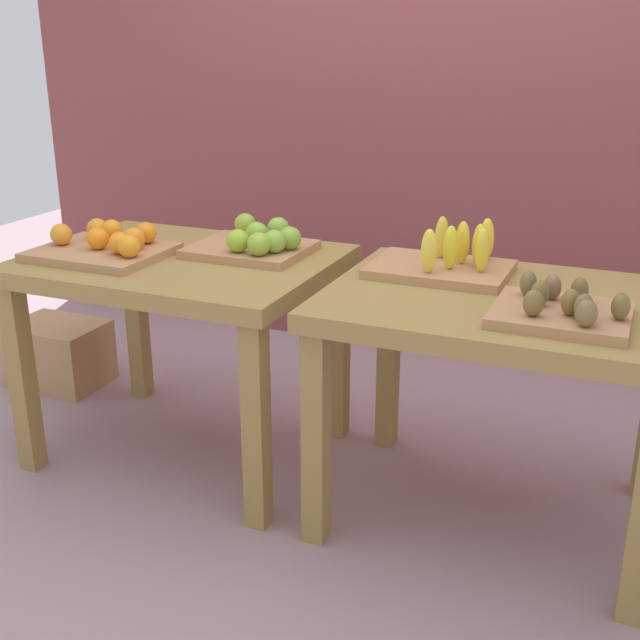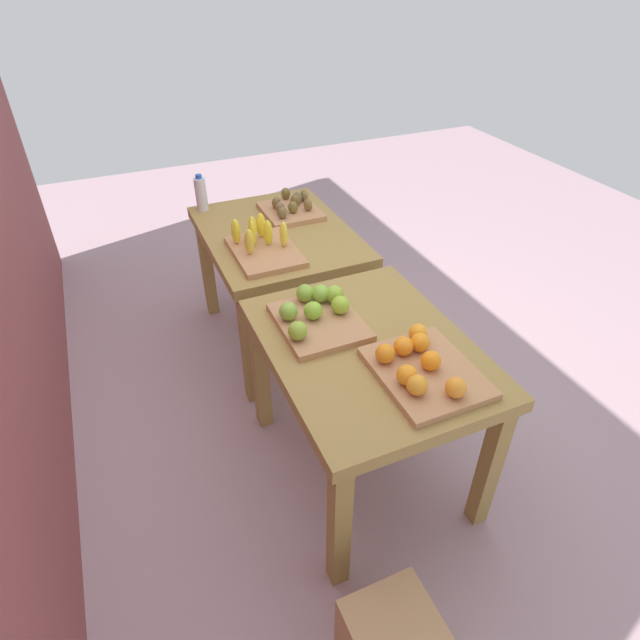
{
  "view_description": "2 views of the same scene",
  "coord_description": "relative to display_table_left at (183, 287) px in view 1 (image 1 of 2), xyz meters",
  "views": [
    {
      "loc": [
        0.95,
        -2.29,
        1.49
      ],
      "look_at": [
        -0.02,
        -0.03,
        0.61
      ],
      "focal_mm": 44.99,
      "sensor_mm": 36.0,
      "label": 1
    },
    {
      "loc": [
        -2.01,
        0.84,
        2.09
      ],
      "look_at": [
        -0.08,
        0.01,
        0.56
      ],
      "focal_mm": 29.43,
      "sensor_mm": 36.0,
      "label": 2
    }
  ],
  "objects": [
    {
      "name": "display_table_left",
      "position": [
        0.0,
        0.0,
        0.0
      ],
      "size": [
        1.04,
        0.8,
        0.76
      ],
      "color": "olive",
      "rests_on": "ground_plane"
    },
    {
      "name": "kiwi_bin",
      "position": [
        1.31,
        -0.16,
        0.14
      ],
      "size": [
        0.36,
        0.32,
        0.1
      ],
      "color": "tan",
      "rests_on": "display_table_right"
    },
    {
      "name": "cardboard_produce_box",
      "position": [
        -0.87,
        0.3,
        -0.5
      ],
      "size": [
        0.4,
        0.3,
        0.28
      ],
      "primitive_type": "cube",
      "color": "tan",
      "rests_on": "ground_plane"
    },
    {
      "name": "banana_crate",
      "position": [
        0.91,
        0.15,
        0.15
      ],
      "size": [
        0.44,
        0.32,
        0.17
      ],
      "color": "tan",
      "rests_on": "display_table_right"
    },
    {
      "name": "orange_bin",
      "position": [
        -0.24,
        -0.1,
        0.15
      ],
      "size": [
        0.44,
        0.36,
        0.11
      ],
      "color": "tan",
      "rests_on": "display_table_left"
    },
    {
      "name": "display_table_right",
      "position": [
        1.12,
        0.0,
        0.0
      ],
      "size": [
        1.04,
        0.8,
        0.76
      ],
      "color": "olive",
      "rests_on": "ground_plane"
    },
    {
      "name": "ground_plane",
      "position": [
        0.56,
        0.0,
        -0.64
      ],
      "size": [
        8.0,
        8.0,
        0.0
      ],
      "primitive_type": "plane",
      "color": "gray"
    },
    {
      "name": "apple_bin",
      "position": [
        0.23,
        0.13,
        0.15
      ],
      "size": [
        0.4,
        0.35,
        0.11
      ],
      "color": "tan",
      "rests_on": "display_table_left"
    },
    {
      "name": "back_wall",
      "position": [
        0.56,
        1.35,
        0.86
      ],
      "size": [
        4.4,
        0.12,
        3.0
      ],
      "primitive_type": "cube",
      "color": "brown",
      "rests_on": "ground_plane"
    }
  ]
}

